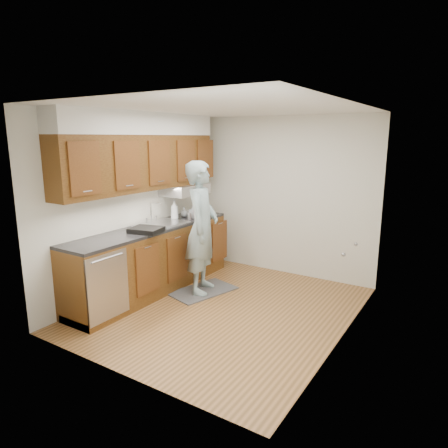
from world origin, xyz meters
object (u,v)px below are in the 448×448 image
object	(u,v)px
soap_bottle_a	(175,210)
soap_bottle_b	(193,212)
soap_bottle_c	(184,212)
steel_can	(189,216)
dish_rack	(146,230)
person	(202,219)
soda_can	(198,216)

from	to	relation	value
soap_bottle_a	soap_bottle_b	xyz separation A→B (m)	(0.15, 0.25, -0.05)
soap_bottle_a	soap_bottle_c	size ratio (longest dim) A/B	1.96
soap_bottle_b	steel_can	xyz separation A→B (m)	(0.04, -0.13, -0.05)
soap_bottle_c	dish_rack	xyz separation A→B (m)	(0.22, -1.11, -0.05)
soap_bottle_a	steel_can	size ratio (longest dim) A/B	2.83
soap_bottle_b	dish_rack	bearing A→B (deg)	-87.45
soap_bottle_c	steel_can	bearing A→B (deg)	-34.32
dish_rack	soap_bottle_b	bearing A→B (deg)	79.83
person	soap_bottle_c	world-z (taller)	person
soap_bottle_b	soap_bottle_c	bearing A→B (deg)	175.03
soap_bottle_b	dish_rack	size ratio (longest dim) A/B	0.50
person	soap_bottle_a	xyz separation A→B (m)	(-0.67, 0.22, 0.03)
soap_bottle_a	soap_bottle_b	bearing A→B (deg)	58.78
soap_bottle_b	steel_can	bearing A→B (deg)	-74.77
soap_bottle_a	person	bearing A→B (deg)	-18.53
soap_bottle_a	soap_bottle_b	world-z (taller)	soap_bottle_a
steel_can	soap_bottle_c	bearing A→B (deg)	145.68
soda_can	dish_rack	distance (m)	1.04
steel_can	dish_rack	xyz separation A→B (m)	(0.01, -0.96, -0.02)
soap_bottle_c	person	bearing A→B (deg)	-35.42
soap_bottle_b	soap_bottle_a	bearing A→B (deg)	-121.22
soap_bottle_c	dish_rack	bearing A→B (deg)	-78.53
soda_can	steel_can	size ratio (longest dim) A/B	1.16
soap_bottle_a	dish_rack	distance (m)	0.87
soap_bottle_b	dish_rack	xyz separation A→B (m)	(0.05, -1.09, -0.07)
dish_rack	soap_bottle_a	bearing A→B (deg)	90.79
soap_bottle_c	steel_can	world-z (taller)	soap_bottle_c
person	dish_rack	world-z (taller)	person
person	soap_bottle_c	xyz separation A→B (m)	(-0.69, 0.49, -0.05)
soap_bottle_c	soda_can	distance (m)	0.32
soda_can	steel_can	bearing A→B (deg)	-143.28
soap_bottle_b	soap_bottle_c	size ratio (longest dim) A/B	1.28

